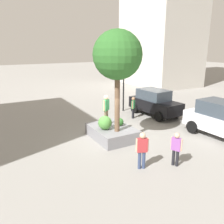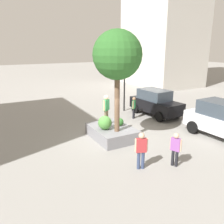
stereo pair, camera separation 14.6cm
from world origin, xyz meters
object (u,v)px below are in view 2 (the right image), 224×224
(planter_ledge, at_px, (112,133))
(sedan_parked, at_px, (155,102))
(skateboard, at_px, (106,124))
(skateboarder, at_px, (106,107))
(traffic_light_median, at_px, (125,70))
(passerby_with_bag, at_px, (141,148))
(police_car, at_px, (224,120))
(plaza_tree, at_px, (117,56))
(pedestrian_crossing, at_px, (134,106))
(bystander_watching, at_px, (176,147))

(planter_ledge, relative_size, sedan_parked, 0.67)
(skateboard, xyz_separation_m, skateboarder, (0.00, 0.00, 1.00))
(planter_ledge, distance_m, traffic_light_median, 6.71)
(skateboarder, distance_m, passerby_with_bag, 4.34)
(police_car, relative_size, traffic_light_median, 0.93)
(traffic_light_median, bearing_deg, passerby_with_bag, -26.91)
(plaza_tree, xyz_separation_m, pedestrian_crossing, (-3.33, 3.31, -3.77))
(planter_ledge, distance_m, skateboarder, 1.50)
(skateboard, xyz_separation_m, police_car, (3.57, 5.78, 0.34))
(police_car, bearing_deg, traffic_light_median, -165.52)
(police_car, xyz_separation_m, pedestrian_crossing, (-5.65, -2.45, -0.15))
(traffic_light_median, bearing_deg, plaza_tree, -34.73)
(planter_ledge, bearing_deg, plaza_tree, -5.70)
(plaza_tree, height_order, police_car, plaza_tree)
(plaza_tree, relative_size, skateboard, 6.73)
(planter_ledge, xyz_separation_m, skateboarder, (-0.56, -0.08, 1.39))
(plaza_tree, xyz_separation_m, passerby_with_bag, (3.00, -0.51, -3.73))
(plaza_tree, xyz_separation_m, skateboarder, (-1.25, -0.01, -2.97))
(skateboarder, xyz_separation_m, sedan_parked, (-1.98, 5.22, -0.73))
(plaza_tree, bearing_deg, pedestrian_crossing, 135.10)
(planter_ledge, bearing_deg, police_car, 62.11)
(pedestrian_crossing, bearing_deg, plaza_tree, -44.90)
(sedan_parked, xyz_separation_m, passerby_with_bag, (6.22, -5.72, -0.04))
(skateboard, bearing_deg, traffic_light_median, 137.91)
(bystander_watching, xyz_separation_m, passerby_with_bag, (-0.52, -1.46, 0.06))
(plaza_tree, distance_m, pedestrian_crossing, 6.02)
(skateboarder, bearing_deg, sedan_parked, 110.80)
(police_car, bearing_deg, skateboard, -121.73)
(plaza_tree, distance_m, skateboarder, 3.22)
(traffic_light_median, bearing_deg, skateboard, -42.09)
(sedan_parked, relative_size, traffic_light_median, 0.89)
(sedan_parked, xyz_separation_m, police_car, (5.55, 0.56, 0.07))
(pedestrian_crossing, distance_m, passerby_with_bag, 7.39)
(plaza_tree, relative_size, traffic_light_median, 1.09)
(bystander_watching, bearing_deg, sedan_parked, 147.75)
(plaza_tree, height_order, pedestrian_crossing, plaza_tree)
(skateboarder, relative_size, police_car, 0.37)
(planter_ledge, distance_m, bystander_watching, 4.33)
(police_car, relative_size, passerby_with_bag, 2.76)
(skateboarder, height_order, passerby_with_bag, skateboarder)
(sedan_parked, height_order, traffic_light_median, traffic_light_median)
(traffic_light_median, bearing_deg, skateboarder, -42.09)
(skateboarder, bearing_deg, planter_ledge, 8.33)
(pedestrian_crossing, bearing_deg, skateboard, -58.00)
(passerby_with_bag, bearing_deg, traffic_light_median, 153.09)
(planter_ledge, height_order, traffic_light_median, traffic_light_median)
(planter_ledge, height_order, plaza_tree, plaza_tree)
(traffic_light_median, height_order, pedestrian_crossing, traffic_light_median)
(skateboarder, height_order, police_car, skateboarder)
(bystander_watching, bearing_deg, plaza_tree, -164.88)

